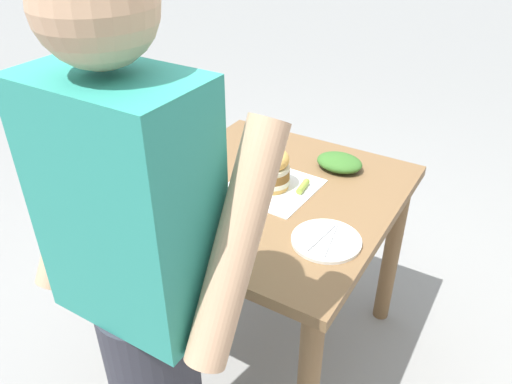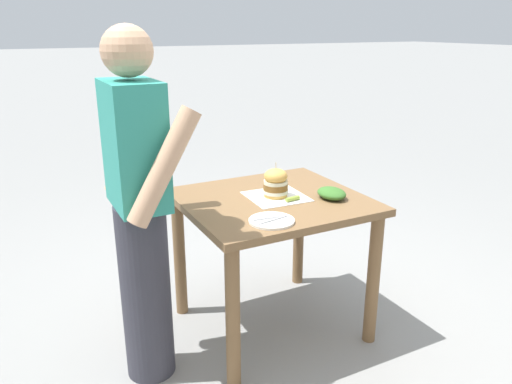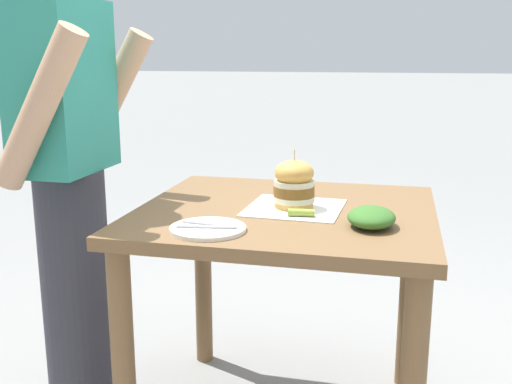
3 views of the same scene
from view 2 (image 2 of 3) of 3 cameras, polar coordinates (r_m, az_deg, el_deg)
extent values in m
plane|color=gray|center=(3.05, 1.73, -14.90)|extent=(80.00, 80.00, 0.00)
cube|color=brown|center=(2.70, 1.88, -1.10)|extent=(0.88, 0.95, 0.04)
cylinder|color=brown|center=(2.80, 13.25, -9.73)|extent=(0.07, 0.07, 0.75)
cylinder|color=brown|center=(3.35, 4.91, -4.45)|extent=(0.07, 0.07, 0.75)
cylinder|color=brown|center=(2.40, -2.66, -14.34)|extent=(0.07, 0.07, 0.75)
cylinder|color=brown|center=(3.02, -8.74, -7.25)|extent=(0.07, 0.07, 0.75)
cube|color=white|center=(2.71, 2.34, -0.52)|extent=(0.32, 0.32, 0.00)
cylinder|color=gold|center=(2.71, 2.24, -0.28)|extent=(0.13, 0.13, 0.02)
cylinder|color=beige|center=(2.71, 2.25, 0.10)|extent=(0.14, 0.14, 0.02)
cylinder|color=brown|center=(2.70, 2.25, 0.62)|extent=(0.13, 0.13, 0.03)
cylinder|color=beige|center=(2.69, 2.26, 1.14)|extent=(0.13, 0.13, 0.02)
ellipsoid|color=gold|center=(2.68, 2.27, 1.82)|extent=(0.13, 0.13, 0.08)
cylinder|color=#D1B77F|center=(2.67, 2.28, 2.84)|extent=(0.00, 0.00, 0.05)
cylinder|color=#8EA83D|center=(2.64, 4.20, -0.77)|extent=(0.03, 0.08, 0.02)
cylinder|color=white|center=(2.37, 1.80, -3.30)|extent=(0.22, 0.22, 0.01)
cylinder|color=silver|center=(2.36, 1.98, -3.19)|extent=(0.04, 0.17, 0.01)
cylinder|color=silver|center=(2.38, 1.63, -2.95)|extent=(0.03, 0.17, 0.01)
ellipsoid|color=#386B28|center=(2.71, 8.64, -0.14)|extent=(0.18, 0.14, 0.06)
cylinder|color=#33333D|center=(2.53, -12.46, -11.10)|extent=(0.24, 0.24, 0.90)
cube|color=teal|center=(2.26, -13.73, 5.22)|extent=(0.36, 0.22, 0.56)
sphere|color=tan|center=(2.21, -14.54, 15.36)|extent=(0.22, 0.22, 0.22)
cylinder|color=tan|center=(2.07, -10.46, 2.82)|extent=(0.09, 0.34, 0.50)
cylinder|color=tan|center=(2.51, -13.61, 5.31)|extent=(0.09, 0.34, 0.50)
camera|label=1|loc=(1.48, -32.92, 18.66)|focal=35.00mm
camera|label=3|loc=(1.67, 48.18, -1.35)|focal=42.00mm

